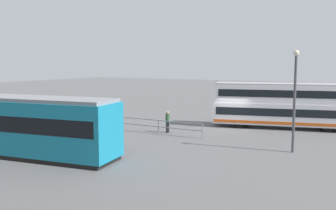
{
  "coord_description": "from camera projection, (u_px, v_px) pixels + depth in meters",
  "views": [
    {
      "loc": [
        -10.11,
        29.11,
        5.48
      ],
      "look_at": [
        3.3,
        4.95,
        2.3
      ],
      "focal_mm": 39.62,
      "sensor_mm": 36.0,
      "label": 1
    }
  ],
  "objects": [
    {
      "name": "pedestrian_railing",
      "position": [
        158.0,
        124.0,
        28.55
      ],
      "size": [
        7.48,
        0.08,
        1.08
      ],
      "color": "gray",
      "rests_on": "ground"
    },
    {
      "name": "pedestrian_near_railing",
      "position": [
        168.0,
        120.0,
        28.98
      ],
      "size": [
        0.35,
        0.36,
        1.71
      ],
      "color": "black",
      "rests_on": "ground"
    },
    {
      "name": "tram_yellow",
      "position": [
        8.0,
        124.0,
        22.21
      ],
      "size": [
        14.35,
        4.66,
        3.5
      ],
      "color": "teal",
      "rests_on": "ground"
    },
    {
      "name": "ground_plane",
      "position": [
        231.0,
        129.0,
        30.79
      ],
      "size": [
        160.0,
        160.0,
        0.0
      ],
      "primitive_type": "plane",
      "color": "slate"
    },
    {
      "name": "info_sign",
      "position": [
        98.0,
        109.0,
        30.08
      ],
      "size": [
        1.18,
        0.18,
        2.49
      ],
      "color": "slate",
      "rests_on": "ground"
    },
    {
      "name": "street_lamp",
      "position": [
        295.0,
        93.0,
        22.3
      ],
      "size": [
        0.36,
        0.36,
        6.22
      ],
      "color": "#4C4C51",
      "rests_on": "ground"
    },
    {
      "name": "double_decker_bus",
      "position": [
        285.0,
        105.0,
        30.84
      ],
      "size": [
        12.03,
        5.11,
        3.76
      ],
      "color": "white",
      "rests_on": "ground"
    }
  ]
}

